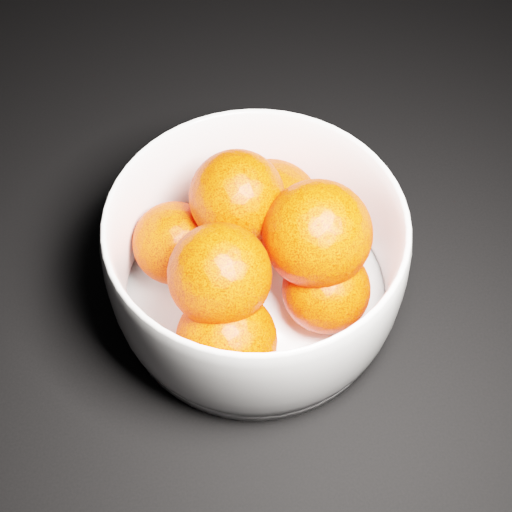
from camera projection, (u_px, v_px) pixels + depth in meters
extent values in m
cube|color=black|center=(478.00, 174.00, 0.73)|extent=(3.00, 3.00, 0.00)
cylinder|color=white|center=(256.00, 294.00, 0.63)|extent=(0.23, 0.23, 0.01)
sphere|color=#FF2C04|center=(270.00, 211.00, 0.63)|extent=(0.09, 0.09, 0.09)
sphere|color=#FF2C04|center=(175.00, 243.00, 0.61)|extent=(0.07, 0.07, 0.07)
sphere|color=#FF2C04|center=(226.00, 341.00, 0.56)|extent=(0.08, 0.08, 0.08)
sphere|color=#FF2C04|center=(326.00, 290.00, 0.58)|extent=(0.07, 0.07, 0.07)
sphere|color=#FF2C04|center=(237.00, 197.00, 0.58)|extent=(0.08, 0.08, 0.08)
sphere|color=#FF2C04|center=(220.00, 275.00, 0.54)|extent=(0.08, 0.08, 0.08)
sphere|color=#FF2C04|center=(317.00, 234.00, 0.56)|extent=(0.09, 0.09, 0.09)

